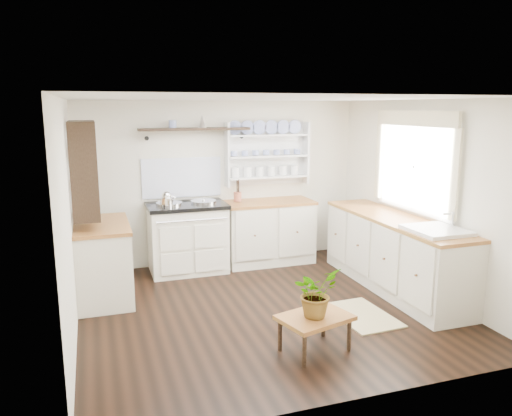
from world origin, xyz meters
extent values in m
cube|color=black|center=(0.00, 0.00, 0.00)|extent=(4.00, 3.80, 0.01)
cube|color=silver|center=(0.00, 1.90, 1.15)|extent=(4.00, 0.02, 2.30)
cube|color=silver|center=(2.00, 0.00, 1.15)|extent=(0.02, 3.80, 2.30)
cube|color=silver|center=(-2.00, 0.00, 1.15)|extent=(0.02, 3.80, 2.30)
cube|color=white|center=(0.00, 0.00, 2.30)|extent=(4.00, 3.80, 0.01)
cube|color=white|center=(1.96, 0.15, 1.50)|extent=(0.04, 1.40, 1.00)
cube|color=white|center=(1.94, 0.15, 1.50)|extent=(0.02, 1.50, 1.10)
cube|color=#EEE5BE|center=(1.92, 0.15, 2.08)|extent=(0.04, 1.55, 0.18)
cube|color=white|center=(-0.58, 1.57, 0.45)|extent=(1.01, 0.66, 0.89)
cube|color=black|center=(-0.58, 1.57, 0.92)|extent=(1.05, 0.70, 0.05)
cylinder|color=silver|center=(-0.81, 1.57, 0.96)|extent=(0.34, 0.34, 0.03)
cylinder|color=silver|center=(-0.35, 1.57, 0.96)|extent=(0.34, 0.34, 0.03)
cylinder|color=silver|center=(-0.58, 1.20, 0.79)|extent=(0.91, 0.02, 0.02)
cube|color=#EEE5CD|center=(0.60, 1.60, 0.44)|extent=(1.25, 0.60, 0.88)
cube|color=brown|center=(0.60, 1.60, 0.88)|extent=(1.27, 0.63, 0.04)
cube|color=#EEE5CD|center=(1.70, 0.10, 0.44)|extent=(0.60, 2.40, 0.88)
cube|color=brown|center=(1.70, 0.10, 0.88)|extent=(0.62, 2.43, 0.04)
cube|color=white|center=(1.70, -0.65, 0.80)|extent=(0.55, 0.60, 0.28)
cylinder|color=silver|center=(1.90, -0.65, 1.00)|extent=(0.02, 0.02, 0.22)
cube|color=#EEE5CD|center=(-1.70, 0.90, 0.44)|extent=(0.60, 1.10, 0.88)
cube|color=brown|center=(-1.70, 0.90, 0.88)|extent=(0.62, 1.13, 0.04)
cube|color=white|center=(0.65, 1.88, 1.55)|extent=(1.20, 0.03, 0.90)
cube|color=white|center=(0.65, 1.79, 1.55)|extent=(1.20, 0.22, 0.02)
cylinder|color=navy|center=(0.65, 1.80, 1.82)|extent=(0.20, 0.02, 0.20)
cube|color=black|center=(-0.40, 1.77, 1.92)|extent=(1.50, 0.24, 0.04)
cone|color=black|center=(-1.05, 1.84, 1.81)|extent=(0.06, 0.20, 0.06)
cone|color=black|center=(0.25, 1.84, 1.81)|extent=(0.06, 0.20, 0.06)
cube|color=black|center=(-1.84, 0.90, 1.55)|extent=(0.28, 0.80, 1.05)
cylinder|color=#A9583E|center=(0.17, 1.68, 0.97)|extent=(0.11, 0.11, 0.13)
cube|color=brown|center=(0.09, -1.08, 0.32)|extent=(0.73, 0.61, 0.04)
cylinder|color=black|center=(-0.12, -1.32, 0.15)|extent=(0.04, 0.04, 0.30)
cylinder|color=black|center=(-0.21, -0.98, 0.15)|extent=(0.04, 0.04, 0.30)
cylinder|color=black|center=(0.40, -1.17, 0.15)|extent=(0.04, 0.04, 0.30)
cylinder|color=black|center=(0.30, -0.84, 0.15)|extent=(0.04, 0.04, 0.30)
imported|color=#3F7233|center=(0.09, -1.08, 0.57)|extent=(0.52, 0.49, 0.45)
cube|color=#9E8D5C|center=(0.91, -0.53, 0.01)|extent=(0.59, 0.88, 0.02)
camera|label=1|loc=(-1.76, -4.95, 2.21)|focal=35.00mm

